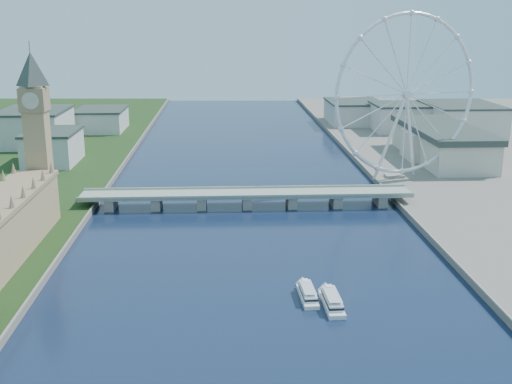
{
  "coord_description": "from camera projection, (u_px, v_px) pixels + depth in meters",
  "views": [
    {
      "loc": [
        -14.63,
        -112.78,
        120.41
      ],
      "look_at": [
        1.63,
        210.0,
        33.95
      ],
      "focal_mm": 45.0,
      "sensor_mm": 36.0,
      "label": 1
    }
  ],
  "objects": [
    {
      "name": "big_ben",
      "position": [
        35.0,
        113.0,
        385.43
      ],
      "size": [
        20.02,
        20.02,
        110.0
      ],
      "color": "tan",
      "rests_on": "ground"
    },
    {
      "name": "westminster_bridge",
      "position": [
        247.0,
        197.0,
        428.37
      ],
      "size": [
        220.0,
        22.0,
        9.5
      ],
      "color": "gray",
      "rests_on": "ground"
    },
    {
      "name": "london_eye",
      "position": [
        406.0,
        95.0,
        471.6
      ],
      "size": [
        113.6,
        39.12,
        124.3
      ],
      "color": "silver",
      "rests_on": "ground"
    },
    {
      "name": "county_hall",
      "position": [
        440.0,
        162.0,
        564.01
      ],
      "size": [
        54.0,
        144.0,
        35.0
      ],
      "primitive_type": null,
      "color": "beige",
      "rests_on": "ground"
    },
    {
      "name": "city_skyline",
      "position": [
        275.0,
        122.0,
        678.53
      ],
      "size": [
        505.0,
        280.0,
        32.0
      ],
      "color": "beige",
      "rests_on": "ground"
    },
    {
      "name": "tour_boat_near",
      "position": [
        308.0,
        298.0,
        287.25
      ],
      "size": [
        8.15,
        27.86,
        6.08
      ],
      "primitive_type": null,
      "rotation": [
        0.0,
        0.0,
        0.04
      ],
      "color": "white",
      "rests_on": "ground"
    },
    {
      "name": "tour_boat_far",
      "position": [
        332.0,
        307.0,
        279.09
      ],
      "size": [
        8.42,
        29.81,
        6.54
      ],
      "primitive_type": null,
      "rotation": [
        0.0,
        0.0,
        0.03
      ],
      "color": "white",
      "rests_on": "ground"
    }
  ]
}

